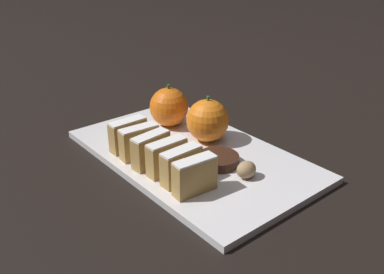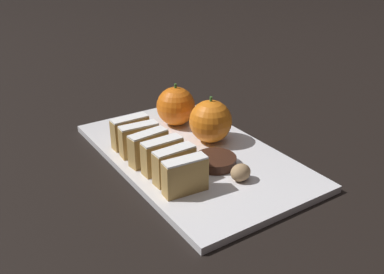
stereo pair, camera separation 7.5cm
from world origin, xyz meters
name	(u,v)px [view 1 (the left image)]	position (x,y,z in m)	size (l,w,h in m)	color
ground_plane	(192,158)	(0.00, 0.00, 0.00)	(6.00, 6.00, 0.00)	black
serving_platter	(192,155)	(0.00, 0.00, 0.01)	(0.26, 0.45, 0.01)	white
stollen_slice_front	(195,176)	(-0.08, -0.10, 0.04)	(0.07, 0.03, 0.06)	tan
stollen_slice_second	(181,166)	(-0.08, -0.07, 0.04)	(0.07, 0.03, 0.06)	tan
stollen_slice_third	(167,157)	(-0.08, -0.03, 0.04)	(0.07, 0.02, 0.06)	tan
stollen_slice_fourth	(151,150)	(-0.08, 0.01, 0.04)	(0.07, 0.03, 0.06)	tan
stollen_slice_fifth	(139,142)	(-0.08, 0.05, 0.04)	(0.07, 0.03, 0.06)	tan
stollen_slice_sixth	(128,135)	(-0.08, 0.08, 0.04)	(0.07, 0.02, 0.06)	tan
orange_near	(169,107)	(0.04, 0.12, 0.05)	(0.08, 0.08, 0.09)	orange
orange_far	(208,120)	(0.05, 0.02, 0.05)	(0.08, 0.08, 0.09)	orange
walnut	(246,170)	(0.01, -0.12, 0.03)	(0.03, 0.03, 0.03)	tan
chocolate_cookie	(218,160)	(0.01, -0.06, 0.02)	(0.07, 0.07, 0.02)	#381E14
evergreen_sprig	(167,98)	(0.08, 0.19, 0.04)	(0.05, 0.05, 0.06)	#23662D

